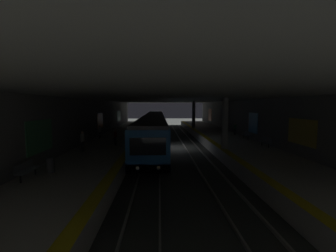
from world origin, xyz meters
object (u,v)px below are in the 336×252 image
at_px(pillar_far, 194,115).
at_px(person_boarding, 100,131).
at_px(bench_left_near, 266,141).
at_px(person_waiting_near, 235,128).
at_px(pillar_near, 225,123).
at_px(backpack_on_floor, 115,139).
at_px(bench_left_mid, 247,135).
at_px(bench_right_mid, 100,134).
at_px(metro_train, 154,126).
at_px(bench_left_far, 225,128).
at_px(trash_bin, 51,165).
at_px(person_standing_far, 115,137).
at_px(bench_right_near, 26,169).
at_px(person_walking_mid, 83,140).
at_px(bench_right_far, 113,128).

bearing_deg(pillar_far, person_boarding, 131.41).
distance_m(bench_left_near, person_waiting_near, 8.80).
distance_m(pillar_near, backpack_on_floor, 12.08).
relative_size(person_boarding, backpack_on_floor, 3.82).
relative_size(bench_left_mid, person_waiting_near, 1.09).
bearing_deg(bench_right_mid, metro_train, -55.23).
bearing_deg(bench_left_far, trash_bin, 141.96).
bearing_deg(pillar_far, pillar_near, 180.00).
relative_size(person_waiting_near, trash_bin, 1.84).
xyz_separation_m(pillar_far, bench_left_near, (-17.67, -4.18, -1.75)).
relative_size(pillar_far, bench_left_far, 2.68).
bearing_deg(trash_bin, person_standing_far, -12.58).
relative_size(bench_right_mid, trash_bin, 2.00).
xyz_separation_m(bench_right_near, person_walking_mid, (7.12, -0.59, 0.42)).
bearing_deg(trash_bin, bench_right_near, 146.54).
bearing_deg(person_walking_mid, backpack_on_floor, -14.68).
bearing_deg(bench_left_near, metro_train, 44.74).
bearing_deg(trash_bin, bench_left_near, -64.99).
distance_m(bench_right_mid, person_standing_far, 5.74).
bearing_deg(bench_left_mid, bench_right_mid, 84.54).
bearing_deg(pillar_far, metro_train, 136.23).
xyz_separation_m(bench_left_near, bench_right_far, (13.76, 17.07, 0.00)).
height_order(metro_train, person_waiting_near, metro_train).
distance_m(pillar_near, person_boarding, 14.79).
distance_m(metro_train, bench_left_near, 15.26).
distance_m(bench_left_near, person_walking_mid, 16.56).
height_order(bench_left_mid, backpack_on_floor, bench_left_mid).
bearing_deg(bench_right_near, bench_left_mid, -51.59).
relative_size(bench_right_near, person_standing_far, 1.08).
distance_m(pillar_far, backpack_on_floor, 17.29).
distance_m(bench_right_mid, bench_right_far, 7.32).
bearing_deg(bench_left_mid, trash_bin, 127.25).
bearing_deg(person_standing_far, person_boarding, 29.25).
distance_m(bench_left_far, person_waiting_near, 4.47).
bearing_deg(pillar_near, person_boarding, 61.06).
relative_size(bench_right_far, trash_bin, 2.00).
relative_size(person_standing_far, person_boarding, 1.03).
distance_m(metro_train, trash_bin, 19.29).
bearing_deg(bench_left_near, bench_left_mid, 0.00).
distance_m(person_waiting_near, trash_bin, 23.14).
bearing_deg(person_boarding, person_waiting_near, -81.71).
xyz_separation_m(metro_train, bench_left_near, (-10.83, -10.73, -0.45)).
height_order(metro_train, bench_left_mid, metro_train).
xyz_separation_m(bench_right_near, trash_bin, (1.11, -0.73, -0.10)).
bearing_deg(trash_bin, person_walking_mid, 1.37).
relative_size(pillar_far, metro_train, 0.13).
bearing_deg(backpack_on_floor, person_walking_mid, 165.32).
xyz_separation_m(backpack_on_floor, trash_bin, (-11.90, 1.40, 0.23)).
distance_m(bench_right_far, person_walking_mid, 15.38).
xyz_separation_m(person_walking_mid, person_standing_far, (3.01, -2.16, -0.09)).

